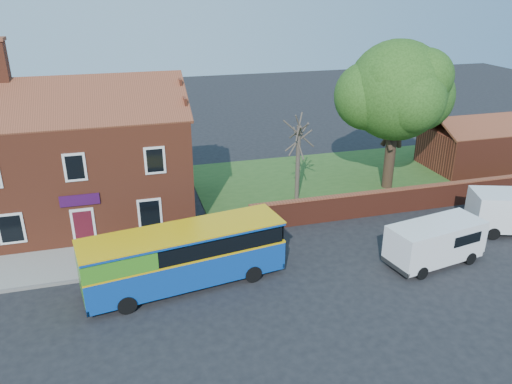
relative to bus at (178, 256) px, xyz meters
name	(u,v)px	position (x,y,z in m)	size (l,w,h in m)	color
ground	(246,306)	(2.61, -2.38, -1.62)	(120.00, 120.00, 0.00)	black
pavement	(85,262)	(-4.39, 3.37, -1.56)	(18.00, 3.50, 0.12)	gray
kerb	(84,280)	(-4.39, 1.62, -1.55)	(18.00, 0.15, 0.14)	slate
grass_strip	(372,177)	(15.61, 10.62, -1.60)	(26.00, 12.00, 0.04)	#426B28
shop_building	(81,164)	(-4.41, 9.12, 1.79)	(12.30, 8.13, 10.50)	brown
boundary_wall	(419,198)	(15.61, 4.62, -0.81)	(22.00, 0.38, 1.60)	maroon
outbuilding	(479,146)	(24.61, 10.62, -0.01)	(8.20, 5.06, 4.17)	maroon
bus	(178,256)	(0.00, 0.00, 0.00)	(9.60, 3.81, 2.85)	#0E409C
van_near	(435,241)	(12.72, -1.32, -0.39)	(5.27, 2.84, 2.20)	white
large_tree	(396,93)	(15.69, 8.70, 4.95)	(8.24, 6.52, 10.05)	black
bare_tree	(298,159)	(8.83, 8.29, 1.18)	(2.05, 2.44, 5.46)	#4C4238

